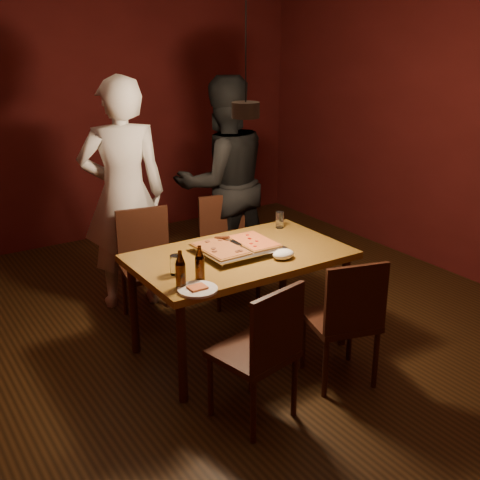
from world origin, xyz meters
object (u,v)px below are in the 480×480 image
beer_bottle_a (180,269)px  pizza_tray (238,249)px  chair_far_right (227,238)px  beer_bottle_b (200,263)px  diner_white (124,195)px  pendant_lamp (246,108)px  plate_slice (198,289)px  chair_near_right (347,311)px  dining_table (240,263)px  chair_near_left (263,343)px  chair_far_left (147,255)px  diner_dark (223,183)px

beer_bottle_a → pizza_tray: bearing=26.9°
chair_far_right → beer_bottle_b: size_ratio=2.13×
pizza_tray → diner_white: 1.22m
pizza_tray → pendant_lamp: pendant_lamp is taller
chair_far_right → plate_slice: 1.56m
diner_white → chair_near_right: bearing=124.7°
dining_table → chair_near_left: size_ratio=3.01×
chair_near_left → dining_table: bearing=53.6°
chair_far_left → dining_table: bearing=122.5°
chair_near_right → pizza_tray: size_ratio=0.94×
plate_slice → pizza_tray: bearing=36.5°
diner_dark → diner_white: bearing=3.5°
beer_bottle_b → pendant_lamp: bearing=22.9°
plate_slice → diner_dark: (1.12, 1.53, 0.18)m
pendant_lamp → diner_dark: bearing=65.1°
plate_slice → chair_far_right: bearing=51.7°
pendant_lamp → chair_near_right: bearing=-67.3°
diner_white → beer_bottle_a: bearing=95.8°
beer_bottle_b → plate_slice: size_ratio=0.93×
chair_near_left → beer_bottle_a: (-0.25, 0.52, 0.33)m
diner_white → plate_slice: bearing=98.6°
beer_bottle_b → chair_near_left: bearing=-80.2°
diner_white → diner_dark: (0.93, -0.04, -0.02)m
beer_bottle_a → diner_dark: (1.18, 1.43, 0.07)m
dining_table → beer_bottle_a: bearing=-155.0°
chair_far_right → beer_bottle_b: 1.42m
chair_far_right → chair_near_left: bearing=74.7°
dining_table → chair_near_left: (-0.37, -0.81, -0.14)m
beer_bottle_b → plate_slice: (-0.09, -0.14, -0.10)m
diner_dark → pendant_lamp: size_ratio=1.70×
chair_far_left → plate_slice: size_ratio=2.00×
diner_white → diner_dark: 0.93m
chair_near_right → beer_bottle_a: size_ratio=2.17×
chair_near_right → diner_dark: (0.25, 1.92, 0.40)m
pizza_tray → plate_slice: 0.69m
chair_near_left → pizza_tray: 0.94m
dining_table → beer_bottle_a: size_ratio=6.29×
chair_near_left → diner_white: 2.03m
pizza_tray → beer_bottle_b: bearing=-148.9°
beer_bottle_b → diner_dark: 1.73m
chair_near_right → pizza_tray: (-0.31, 0.80, 0.24)m
chair_near_left → chair_near_right: bearing=-9.1°
beer_bottle_b → chair_near_right: bearing=-34.1°
beer_bottle_a → diner_dark: 1.85m
chair_near_right → chair_far_left: bearing=127.4°
pendant_lamp → chair_far_left: bearing=111.4°
chair_near_right → diner_white: size_ratio=0.27×
diner_white → pizza_tray: bearing=123.1°
dining_table → chair_far_right: size_ratio=3.09×
chair_far_right → chair_near_right: (-0.09, -1.60, 0.00)m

